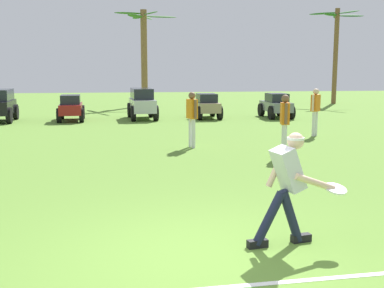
% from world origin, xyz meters
% --- Properties ---
extents(ground_plane, '(80.00, 80.00, 0.00)m').
position_xyz_m(ground_plane, '(0.00, 0.00, 0.00)').
color(ground_plane, olive).
extents(field_line_paint, '(25.11, 1.31, 0.01)m').
position_xyz_m(field_line_paint, '(0.00, -0.74, 0.00)').
color(field_line_paint, white).
rests_on(field_line_paint, ground_plane).
extents(frisbee_thrower, '(1.12, 0.47, 1.42)m').
position_xyz_m(frisbee_thrower, '(1.15, 0.37, 0.80)').
color(frisbee_thrower, '#191E38').
rests_on(frisbee_thrower, ground_plane).
extents(frisbee_in_flight, '(0.36, 0.36, 0.10)m').
position_xyz_m(frisbee_in_flight, '(1.75, 0.29, 0.72)').
color(frisbee_in_flight, white).
extents(teammate_near_sideline, '(0.26, 0.50, 1.56)m').
position_xyz_m(teammate_near_sideline, '(3.14, 6.33, 0.94)').
color(teammate_near_sideline, silver).
rests_on(teammate_near_sideline, ground_plane).
extents(teammate_midfield, '(0.30, 0.49, 1.56)m').
position_xyz_m(teammate_midfield, '(1.03, 8.02, 0.94)').
color(teammate_midfield, silver).
rests_on(teammate_midfield, ground_plane).
extents(teammate_deep, '(0.40, 0.40, 1.56)m').
position_xyz_m(teammate_deep, '(5.36, 9.76, 0.94)').
color(teammate_deep, silver).
rests_on(teammate_deep, ground_plane).
extents(parked_car_slot_a, '(1.27, 2.45, 1.34)m').
position_xyz_m(parked_car_slot_a, '(-5.98, 15.76, 0.72)').
color(parked_car_slot_a, black).
rests_on(parked_car_slot_a, ground_plane).
extents(parked_car_slot_b, '(1.20, 2.25, 1.10)m').
position_xyz_m(parked_car_slot_b, '(-3.10, 15.70, 0.56)').
color(parked_car_slot_b, maroon).
rests_on(parked_car_slot_b, ground_plane).
extents(parked_car_slot_c, '(1.31, 2.47, 1.34)m').
position_xyz_m(parked_car_slot_c, '(-0.07, 16.03, 0.72)').
color(parked_car_slot_c, '#B7BABF').
rests_on(parked_car_slot_c, ground_plane).
extents(parked_car_slot_d, '(1.14, 2.22, 1.10)m').
position_xyz_m(parked_car_slot_d, '(2.79, 15.94, 0.56)').
color(parked_car_slot_d, '#998466').
rests_on(parked_car_slot_d, ground_plane).
extents(parked_car_slot_e, '(1.11, 2.21, 1.10)m').
position_xyz_m(parked_car_slot_e, '(5.94, 15.71, 0.56)').
color(parked_car_slot_e, slate).
rests_on(parked_car_slot_e, ground_plane).
extents(palm_tree_far_left, '(3.71, 3.30, 5.59)m').
position_xyz_m(palm_tree_far_left, '(0.38, 23.70, 3.29)').
color(palm_tree_far_left, brown).
rests_on(palm_tree_far_left, ground_plane).
extents(palm_tree_left_of_centre, '(3.08, 3.18, 5.87)m').
position_xyz_m(palm_tree_left_of_centre, '(12.30, 23.73, 3.56)').
color(palm_tree_left_of_centre, brown).
rests_on(palm_tree_left_of_centre, ground_plane).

